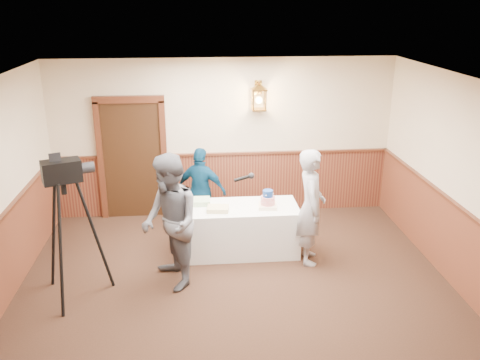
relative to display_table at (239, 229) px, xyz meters
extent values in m
plane|color=black|center=(-0.13, -1.90, -0.38)|extent=(7.00, 7.00, 0.00)
cube|color=beige|center=(-0.13, 1.60, 1.02)|extent=(6.00, 0.02, 2.80)
cube|color=white|center=(-0.13, -1.90, 2.42)|extent=(6.00, 7.00, 0.02)
cube|color=#502116|center=(-0.13, 1.58, 0.18)|extent=(5.98, 0.04, 1.10)
cube|color=#4E2415|center=(-0.13, 1.56, 0.75)|extent=(5.98, 0.07, 0.04)
cube|color=black|center=(-1.73, 1.55, 0.68)|extent=(1.00, 0.06, 2.10)
cube|color=white|center=(0.00, 0.00, 0.00)|extent=(1.80, 0.80, 0.75)
cube|color=#FCE8C5|center=(0.43, -0.08, 0.40)|extent=(0.30, 0.30, 0.05)
cylinder|color=red|center=(0.43, -0.08, 0.49)|extent=(0.22, 0.22, 0.13)
cylinder|color=navy|center=(0.43, -0.08, 0.60)|extent=(0.15, 0.15, 0.10)
cube|color=#E2D887|center=(-0.32, -0.14, 0.41)|extent=(0.34, 0.28, 0.07)
cube|color=#9FBF87|center=(-0.60, 0.16, 0.41)|extent=(0.34, 0.28, 0.08)
imported|color=#56575E|center=(-1.00, -0.89, 0.55)|extent=(0.96, 1.08, 1.86)
cylinder|color=black|center=(-0.02, -0.68, 1.07)|extent=(0.23, 0.08, 0.09)
sphere|color=black|center=(0.11, -0.66, 1.10)|extent=(0.08, 0.08, 0.08)
imported|color=#95949A|center=(1.02, -0.39, 0.50)|extent=(0.49, 0.68, 1.74)
imported|color=navy|center=(-0.55, 0.80, 0.35)|extent=(0.92, 0.66, 1.46)
cube|color=black|center=(-2.27, -1.05, 1.36)|extent=(0.52, 0.41, 0.27)
cylinder|color=black|center=(-1.99, -0.94, 1.36)|extent=(0.22, 0.20, 0.14)
camera|label=1|loc=(-0.62, -7.09, 3.35)|focal=38.00mm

